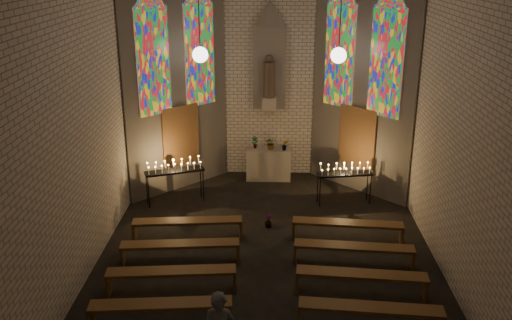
% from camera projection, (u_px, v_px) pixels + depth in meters
% --- Properties ---
extents(floor, '(12.00, 12.00, 0.00)m').
position_uv_depth(floor, '(266.00, 266.00, 13.23)').
color(floor, black).
rests_on(floor, ground).
extents(room, '(8.22, 12.43, 7.00)m').
position_uv_depth(room, '(269.00, 78.00, 15.11)').
color(room, beige).
rests_on(room, ground).
extents(altar, '(1.40, 0.60, 1.00)m').
position_uv_depth(altar, '(269.00, 164.00, 18.17)').
color(altar, '#B9AB97').
rests_on(altar, ground).
extents(flower_vase_left, '(0.22, 0.17, 0.40)m').
position_uv_depth(flower_vase_left, '(255.00, 142.00, 18.02)').
color(flower_vase_left, '#4C723F').
rests_on(flower_vase_left, altar).
extents(flower_vase_center, '(0.45, 0.42, 0.41)m').
position_uv_depth(flower_vase_center, '(271.00, 143.00, 17.93)').
color(flower_vase_center, '#4C723F').
rests_on(flower_vase_center, altar).
extents(flower_vase_right, '(0.20, 0.16, 0.34)m').
position_uv_depth(flower_vase_right, '(285.00, 145.00, 17.85)').
color(flower_vase_right, '#4C723F').
rests_on(flower_vase_right, altar).
extents(aisle_flower_pot, '(0.23, 0.23, 0.36)m').
position_uv_depth(aisle_flower_pot, '(268.00, 221.00, 15.05)').
color(aisle_flower_pot, '#4C723F').
rests_on(aisle_flower_pot, ground).
extents(votive_stand_left, '(1.72, 0.98, 1.24)m').
position_uv_depth(votive_stand_left, '(174.00, 168.00, 16.24)').
color(votive_stand_left, black).
rests_on(votive_stand_left, ground).
extents(votive_stand_right, '(1.62, 0.62, 1.16)m').
position_uv_depth(votive_stand_right, '(345.00, 171.00, 16.20)').
color(votive_stand_right, black).
rests_on(votive_stand_right, ground).
extents(pew_left_0, '(2.77, 0.62, 0.53)m').
position_uv_depth(pew_left_0, '(187.00, 223.00, 14.35)').
color(pew_left_0, '#583819').
rests_on(pew_left_0, ground).
extents(pew_right_0, '(2.77, 0.62, 0.53)m').
position_uv_depth(pew_right_0, '(348.00, 226.00, 14.25)').
color(pew_right_0, '#583819').
rests_on(pew_right_0, ground).
extents(pew_left_1, '(2.77, 0.62, 0.53)m').
position_uv_depth(pew_left_1, '(180.00, 247.00, 13.23)').
color(pew_left_1, '#583819').
rests_on(pew_left_1, ground).
extents(pew_right_1, '(2.77, 0.62, 0.53)m').
position_uv_depth(pew_right_1, '(354.00, 249.00, 13.12)').
color(pew_right_1, '#583819').
rests_on(pew_right_1, ground).
extents(pew_left_2, '(2.77, 0.62, 0.53)m').
position_uv_depth(pew_left_2, '(171.00, 274.00, 12.10)').
color(pew_left_2, '#583819').
rests_on(pew_left_2, ground).
extents(pew_right_2, '(2.77, 0.62, 0.53)m').
position_uv_depth(pew_right_2, '(361.00, 277.00, 11.99)').
color(pew_right_2, '#583819').
rests_on(pew_right_2, ground).
extents(pew_left_3, '(2.77, 0.62, 0.53)m').
position_uv_depth(pew_left_3, '(161.00, 307.00, 10.98)').
color(pew_left_3, '#583819').
rests_on(pew_left_3, ground).
extents(pew_right_3, '(2.77, 0.62, 0.53)m').
position_uv_depth(pew_right_3, '(371.00, 311.00, 10.87)').
color(pew_right_3, '#583819').
rests_on(pew_right_3, ground).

